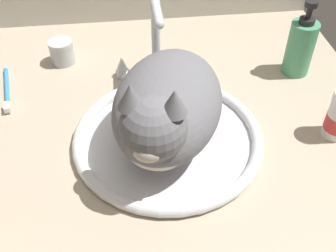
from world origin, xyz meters
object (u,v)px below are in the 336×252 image
(cat, at_px, (166,109))
(toothbrush, at_px, (7,91))
(faucet, at_px, (156,49))
(soap_pump_bottle, at_px, (300,47))
(metal_jar, at_px, (62,52))
(sink_basin, at_px, (168,137))

(cat, relative_size, toothbrush, 2.25)
(faucet, xyz_separation_m, toothbrush, (-0.34, -0.02, -0.07))
(faucet, distance_m, soap_pump_bottle, 0.33)
(metal_jar, bearing_deg, faucet, -21.24)
(sink_basin, bearing_deg, faucet, 90.00)
(sink_basin, relative_size, faucet, 1.93)
(sink_basin, relative_size, soap_pump_bottle, 2.07)
(sink_basin, xyz_separation_m, cat, (-0.01, -0.02, 0.09))
(soap_pump_bottle, distance_m, toothbrush, 0.67)
(soap_pump_bottle, bearing_deg, cat, -146.98)
(metal_jar, height_order, toothbrush, metal_jar)
(sink_basin, height_order, faucet, faucet)
(cat, bearing_deg, soap_pump_bottle, 33.02)
(faucet, height_order, cat, cat)
(faucet, bearing_deg, metal_jar, 158.76)
(cat, distance_m, metal_jar, 0.39)
(metal_jar, distance_m, soap_pump_bottle, 0.56)
(cat, height_order, metal_jar, cat)
(sink_basin, xyz_separation_m, toothbrush, (-0.34, 0.19, -0.00))
(sink_basin, height_order, metal_jar, metal_jar)
(metal_jar, height_order, soap_pump_bottle, soap_pump_bottle)
(sink_basin, distance_m, metal_jar, 0.38)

